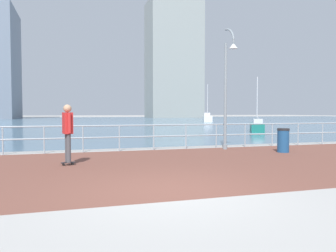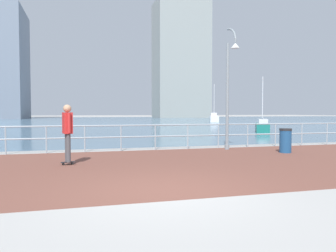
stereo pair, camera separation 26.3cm
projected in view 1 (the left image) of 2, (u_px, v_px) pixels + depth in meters
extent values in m
plane|color=#ADAAA5|center=(85.00, 123.00, 44.69)|extent=(220.00, 220.00, 0.00)
cube|color=brown|center=(138.00, 166.00, 9.36)|extent=(28.00, 7.57, 0.01)
cube|color=slate|center=(82.00, 121.00, 56.06)|extent=(180.00, 88.00, 0.00)
cylinder|color=#9EADB7|center=(3.00, 141.00, 11.76)|extent=(0.05, 0.05, 1.02)
cylinder|color=#9EADB7|center=(44.00, 140.00, 12.16)|extent=(0.05, 0.05, 1.02)
cylinder|color=#9EADB7|center=(83.00, 139.00, 12.56)|extent=(0.05, 0.05, 1.02)
cylinder|color=#9EADB7|center=(119.00, 138.00, 12.96)|extent=(0.05, 0.05, 1.02)
cylinder|color=#9EADB7|center=(154.00, 138.00, 13.36)|extent=(0.05, 0.05, 1.02)
cylinder|color=#9EADB7|center=(186.00, 137.00, 13.76)|extent=(0.05, 0.05, 1.02)
cylinder|color=#9EADB7|center=(216.00, 136.00, 14.16)|extent=(0.05, 0.05, 1.02)
cylinder|color=#9EADB7|center=(245.00, 135.00, 14.56)|extent=(0.05, 0.05, 1.02)
cylinder|color=#9EADB7|center=(272.00, 135.00, 14.95)|extent=(0.05, 0.05, 1.02)
cylinder|color=#9EADB7|center=(298.00, 134.00, 15.35)|extent=(0.05, 0.05, 1.02)
cylinder|color=#9EADB7|center=(323.00, 134.00, 15.75)|extent=(0.05, 0.05, 1.02)
cylinder|color=#9EADB7|center=(119.00, 126.00, 12.93)|extent=(25.20, 0.06, 0.06)
cylinder|color=#9EADB7|center=(119.00, 137.00, 12.95)|extent=(25.20, 0.06, 0.06)
cylinder|color=gray|center=(225.00, 147.00, 13.63)|extent=(0.19, 0.19, 0.20)
cylinder|color=gray|center=(225.00, 97.00, 13.54)|extent=(0.12, 0.12, 4.39)
cylinder|color=gray|center=(227.00, 30.00, 13.35)|extent=(0.11, 0.19, 0.11)
cylinder|color=gray|center=(229.00, 30.00, 13.22)|extent=(0.11, 0.20, 0.15)
cylinder|color=gray|center=(231.00, 31.00, 13.10)|extent=(0.11, 0.19, 0.18)
cylinder|color=gray|center=(232.00, 34.00, 13.02)|extent=(0.10, 0.17, 0.19)
cylinder|color=gray|center=(233.00, 37.00, 12.96)|extent=(0.10, 0.14, 0.19)
cylinder|color=gray|center=(233.00, 41.00, 12.95)|extent=(0.09, 0.10, 0.17)
cone|color=silver|center=(233.00, 46.00, 12.96)|extent=(0.36, 0.36, 0.22)
cylinder|color=black|center=(64.00, 165.00, 9.45)|extent=(0.07, 0.04, 0.06)
cylinder|color=black|center=(63.00, 164.00, 9.51)|extent=(0.07, 0.04, 0.06)
cylinder|color=black|center=(73.00, 164.00, 9.58)|extent=(0.07, 0.04, 0.06)
cylinder|color=black|center=(72.00, 164.00, 9.64)|extent=(0.07, 0.04, 0.06)
cube|color=black|center=(68.00, 163.00, 9.54)|extent=(0.41, 0.20, 0.02)
cylinder|color=#4C4C51|center=(69.00, 148.00, 9.46)|extent=(0.16, 0.16, 0.83)
cylinder|color=#4C4C51|center=(67.00, 148.00, 9.59)|extent=(0.16, 0.16, 0.83)
cube|color=red|center=(68.00, 123.00, 9.49)|extent=(0.31, 0.39, 0.62)
cylinder|color=red|center=(70.00, 123.00, 9.29)|extent=(0.11, 0.11, 0.59)
cylinder|color=red|center=(66.00, 122.00, 9.69)|extent=(0.11, 0.11, 0.59)
sphere|color=tan|center=(67.00, 108.00, 9.47)|extent=(0.23, 0.23, 0.23)
cylinder|color=navy|center=(283.00, 141.00, 12.58)|extent=(0.44, 0.44, 0.85)
cylinder|color=#262628|center=(283.00, 129.00, 12.56)|extent=(0.46, 0.46, 0.08)
cube|color=white|center=(207.00, 119.00, 52.89)|extent=(2.73, 4.49, 0.92)
cube|color=silver|center=(207.00, 114.00, 54.14)|extent=(1.41, 1.77, 0.51)
cylinder|color=silver|center=(208.00, 100.00, 52.76)|extent=(0.10, 0.10, 5.12)
cylinder|color=silver|center=(207.00, 112.00, 53.79)|extent=(0.75, 1.84, 0.08)
cube|color=#197266|center=(257.00, 127.00, 25.86)|extent=(2.29, 3.16, 0.66)
cube|color=silver|center=(258.00, 121.00, 24.94)|extent=(1.11, 1.29, 0.37)
cylinder|color=silver|center=(257.00, 100.00, 25.77)|extent=(0.07, 0.07, 3.66)
cylinder|color=silver|center=(258.00, 118.00, 25.17)|extent=(0.71, 1.25, 0.06)
cube|color=#939993|center=(174.00, 60.00, 91.52)|extent=(14.53, 10.29, 32.01)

